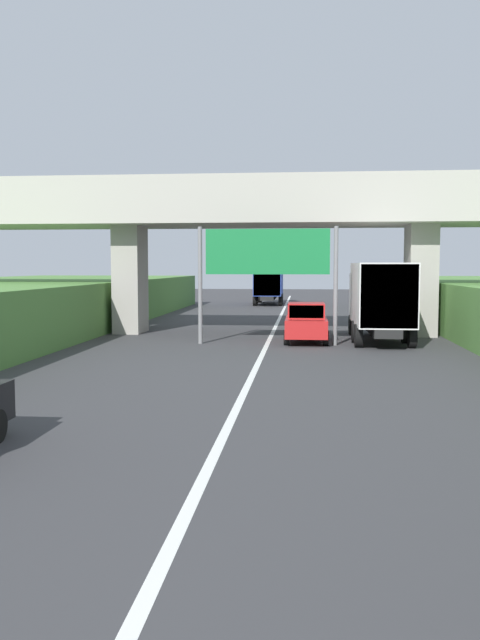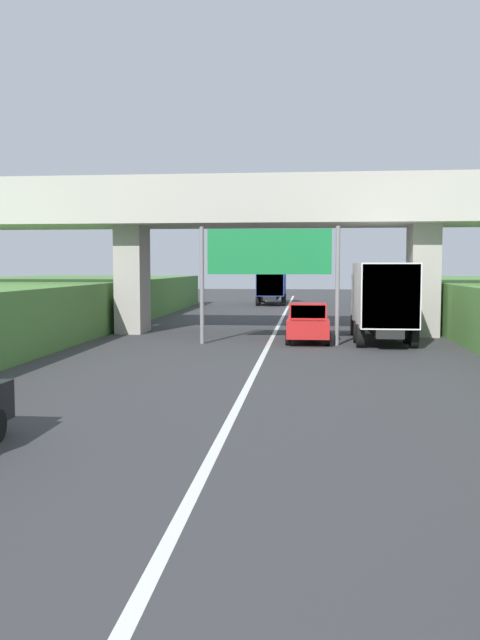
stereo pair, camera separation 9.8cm
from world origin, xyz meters
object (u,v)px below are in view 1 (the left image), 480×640
Objects in this scene: truck_blue at (269,282)px; overhead_highway_sign at (267,259)px; truck_white at (379,298)px; car_red at (306,323)px.

overhead_highway_sign is at bearing -87.13° from truck_blue.
truck_blue is at bearing 92.87° from overhead_highway_sign.
truck_white is 3.41m from car_red.
truck_white and truck_blue have the same top height.
car_red is (1.64, 1.05, -2.77)m from overhead_highway_sign.
overhead_highway_sign is 29.77m from truck_blue.
overhead_highway_sign is 0.81× the size of truck_blue.
truck_blue is at bearing 96.24° from car_red.
truck_white is at bearing 10.03° from car_red.
truck_blue is (-6.32, 28.07, 0.00)m from truck_white.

